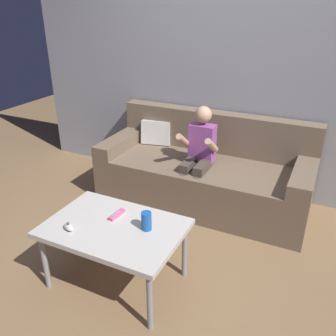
% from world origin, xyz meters
% --- Properties ---
extents(ground_plane, '(8.72, 8.72, 0.00)m').
position_xyz_m(ground_plane, '(0.00, 0.00, 0.00)').
color(ground_plane, olive).
extents(wall_back, '(4.36, 0.05, 2.50)m').
position_xyz_m(wall_back, '(0.00, 1.66, 1.25)').
color(wall_back, '#999EA8').
rests_on(wall_back, ground).
extents(couch, '(1.93, 0.80, 0.81)m').
position_xyz_m(couch, '(-0.08, 1.26, 0.28)').
color(couch, '#75604C').
rests_on(couch, ground).
extents(person_seated_on_couch, '(0.31, 0.38, 0.95)m').
position_xyz_m(person_seated_on_couch, '(-0.08, 1.08, 0.55)').
color(person_seated_on_couch, '#4C4238').
rests_on(person_seated_on_couch, ground).
extents(coffee_table, '(0.88, 0.60, 0.45)m').
position_xyz_m(coffee_table, '(-0.22, -0.05, 0.41)').
color(coffee_table, beige).
rests_on(coffee_table, ground).
extents(game_remote_pink_near_edge, '(0.05, 0.14, 0.03)m').
position_xyz_m(game_remote_pink_near_edge, '(-0.26, 0.05, 0.47)').
color(game_remote_pink_near_edge, pink).
rests_on(game_remote_pink_near_edge, coffee_table).
extents(nunchuk_white, '(0.10, 0.08, 0.05)m').
position_xyz_m(nunchuk_white, '(-0.45, -0.21, 0.47)').
color(nunchuk_white, white).
rests_on(nunchuk_white, coffee_table).
extents(soda_can, '(0.07, 0.07, 0.12)m').
position_xyz_m(soda_can, '(-0.01, 0.01, 0.51)').
color(soda_can, '#1959B2').
rests_on(soda_can, coffee_table).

